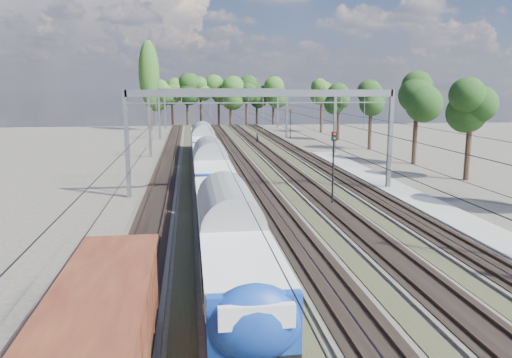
{
  "coord_description": "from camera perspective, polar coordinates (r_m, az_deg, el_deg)",
  "views": [
    {
      "loc": [
        -6.33,
        -12.51,
        9.21
      ],
      "look_at": [
        -1.7,
        21.91,
        2.8
      ],
      "focal_mm": 35.0,
      "sensor_mm": 36.0,
      "label": 1
    }
  ],
  "objects": [
    {
      "name": "catenary",
      "position": [
        65.6,
        -1.83,
        8.0
      ],
      "size": [
        25.65,
        130.0,
        9.0
      ],
      "color": "slate",
      "rests_on": "ground"
    },
    {
      "name": "signal_near",
      "position": [
        39.38,
        8.84,
        2.26
      ],
      "size": [
        0.39,
        0.35,
        5.82
      ],
      "rotation": [
        0.0,
        0.0,
        0.16
      ],
      "color": "black",
      "rests_on": "ground"
    },
    {
      "name": "worker",
      "position": [
        83.0,
        0.16,
        4.66
      ],
      "size": [
        0.58,
        0.7,
        1.65
      ],
      "primitive_type": "imported",
      "rotation": [
        0.0,
        0.0,
        1.93
      ],
      "color": "black",
      "rests_on": "ground"
    },
    {
      "name": "platform",
      "position": [
        38.4,
        21.17,
        -3.91
      ],
      "size": [
        3.0,
        70.0,
        0.3
      ],
      "primitive_type": "cube",
      "color": "gray",
      "rests_on": "ground"
    },
    {
      "name": "signal_far",
      "position": [
        91.44,
        3.97,
        6.75
      ],
      "size": [
        0.37,
        0.34,
        5.29
      ],
      "rotation": [
        0.0,
        0.0,
        0.29
      ],
      "color": "black",
      "rests_on": "ground"
    },
    {
      "name": "track_bed",
      "position": [
        58.57,
        -1.35,
        1.5
      ],
      "size": [
        21.0,
        130.0,
        0.34
      ],
      "color": "#47423A",
      "rests_on": "ground"
    },
    {
      "name": "emu_train",
      "position": [
        45.38,
        -5.26,
        2.03
      ],
      "size": [
        3.02,
        63.77,
        4.41
      ],
      "color": "black",
      "rests_on": "ground"
    },
    {
      "name": "tree_belt",
      "position": [
        105.19,
        -0.31,
        9.9
      ],
      "size": [
        39.02,
        99.61,
        11.74
      ],
      "color": "black",
      "rests_on": "ground"
    },
    {
      "name": "poplar",
      "position": [
        110.84,
        -12.13,
        11.61
      ],
      "size": [
        4.4,
        4.4,
        19.04
      ],
      "color": "black",
      "rests_on": "ground"
    }
  ]
}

